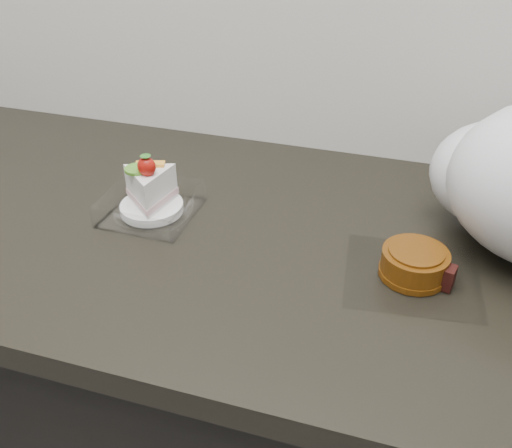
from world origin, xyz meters
The scene contains 3 objects.
counter centered at (0.00, 1.69, 0.45)m, with size 2.04×0.64×0.90m.
cake_tray centered at (-0.10, 1.69, 0.93)m, with size 0.14×0.14×0.11m.
mooncake_wrap centered at (0.31, 1.65, 0.92)m, with size 0.20×0.19×0.04m.
Camera 1 is at (0.29, 1.00, 1.39)m, focal length 40.00 mm.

